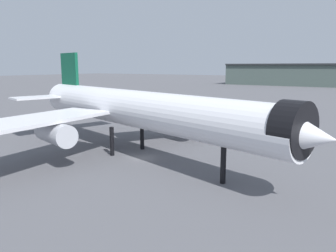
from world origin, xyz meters
TOP-DOWN VIEW (x-y plane):
  - ground at (0.00, 0.00)m, footprint 900.00×900.00m
  - airliner_near_gate at (-2.08, 1.07)m, footprint 60.23×53.87m
  - baggage_tug_wing at (9.58, 35.15)m, footprint 3.53×2.65m
  - traffic_cone_near_nose at (-24.23, 26.12)m, footprint 0.46×0.46m

SIDE VIEW (x-z plane):
  - ground at x=0.00m, z-range 0.00..0.00m
  - traffic_cone_near_nose at x=-24.23m, z-range 0.00..0.58m
  - baggage_tug_wing at x=9.58m, z-range 0.05..1.90m
  - airliner_near_gate at x=-2.08m, z-range -1.00..15.74m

